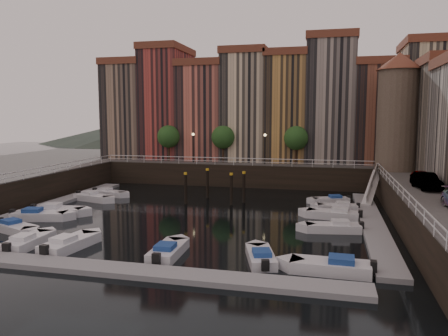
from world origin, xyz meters
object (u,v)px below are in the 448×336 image
(car_b, at_px, (426,182))
(boat_left_2, at_px, (57,211))
(boat_left_1, at_px, (38,215))
(gangway, at_px, (372,185))
(car_a, at_px, (422,179))
(mooring_pilings, at_px, (217,188))
(corner_tower, at_px, (398,110))
(boat_left_0, at_px, (14,228))

(car_b, bearing_deg, boat_left_2, -179.82)
(boat_left_1, distance_m, boat_left_2, 2.20)
(gangway, height_order, car_a, car_a)
(car_b, bearing_deg, mooring_pilings, 158.37)
(mooring_pilings, distance_m, car_a, 20.69)
(corner_tower, xyz_separation_m, mooring_pilings, (-19.59, -8.88, -8.54))
(boat_left_2, xyz_separation_m, car_b, (33.72, 4.63, 3.31))
(mooring_pilings, bearing_deg, boat_left_2, -144.17)
(gangway, xyz_separation_m, boat_left_1, (-30.59, -16.23, -1.52))
(corner_tower, relative_size, car_a, 3.57)
(boat_left_2, relative_size, car_a, 1.38)
(mooring_pilings, distance_m, boat_left_2, 16.60)
(boat_left_1, height_order, car_b, car_b)
(boat_left_1, height_order, boat_left_2, boat_left_2)
(car_a, height_order, car_b, car_b)
(boat_left_0, bearing_deg, boat_left_2, 113.83)
(gangway, xyz_separation_m, boat_left_2, (-30.12, -14.07, -1.51))
(mooring_pilings, bearing_deg, boat_left_0, -129.33)
(boat_left_1, height_order, car_a, car_a)
(mooring_pilings, xyz_separation_m, car_a, (20.46, -2.29, 2.01))
(boat_left_1, bearing_deg, car_b, -2.73)
(car_b, bearing_deg, boat_left_1, -176.41)
(corner_tower, bearing_deg, boat_left_1, -148.25)
(mooring_pilings, xyz_separation_m, boat_left_1, (-13.90, -11.84, -1.25))
(gangway, height_order, boat_left_1, gangway)
(car_a, bearing_deg, corner_tower, 93.52)
(mooring_pilings, height_order, boat_left_0, mooring_pilings)
(car_a, bearing_deg, boat_left_0, -158.71)
(mooring_pilings, bearing_deg, boat_left_1, -139.56)
(boat_left_1, xyz_separation_m, car_b, (34.20, 6.79, 3.32))
(boat_left_0, relative_size, boat_left_2, 0.89)
(corner_tower, distance_m, boat_left_0, 42.25)
(boat_left_0, xyz_separation_m, car_a, (33.57, 13.71, 3.30))
(corner_tower, distance_m, boat_left_2, 39.13)
(corner_tower, relative_size, gangway, 1.66)
(boat_left_1, distance_m, car_b, 35.02)
(mooring_pilings, distance_m, boat_left_1, 18.30)
(boat_left_1, bearing_deg, car_a, 1.58)
(mooring_pilings, height_order, boat_left_1, mooring_pilings)
(gangway, height_order, mooring_pilings, gangway)
(boat_left_0, bearing_deg, car_b, 39.10)
(car_a, bearing_deg, gangway, 118.52)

